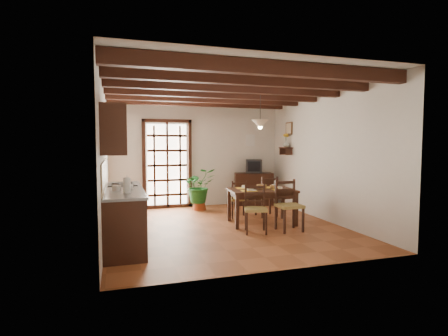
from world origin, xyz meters
name	(u,v)px	position (x,y,z in m)	size (l,w,h in m)	color
ground_plane	(225,227)	(0.00, 0.00, 0.00)	(5.00, 5.00, 0.00)	brown
room_shell	(225,136)	(0.00, 0.00, 1.82)	(4.52, 5.02, 2.81)	silver
ceiling_beams	(225,90)	(0.00, 0.00, 2.69)	(4.50, 4.34, 0.20)	black
french_door	(167,162)	(-0.80, 2.45, 1.18)	(1.26, 0.11, 2.32)	white
kitchen_counter	(123,215)	(-1.96, -0.60, 0.47)	(0.64, 2.25, 1.38)	black
upper_cabinet	(113,130)	(-2.08, -1.30, 1.85)	(0.35, 0.80, 0.70)	black
range_hood	(116,139)	(-2.05, -0.05, 1.73)	(0.38, 0.60, 0.54)	white
counter_items	(123,186)	(-1.95, -0.51, 0.96)	(0.50, 1.43, 0.25)	black
dining_table	(262,194)	(0.81, 0.07, 0.63)	(1.40, 0.98, 0.72)	#351B11
chair_near_left	(256,218)	(0.42, -0.58, 0.28)	(0.51, 0.49, 0.89)	olive
chair_near_right	(289,215)	(1.07, -0.64, 0.30)	(0.45, 0.43, 0.97)	olive
chair_far_left	(238,206)	(0.55, 0.77, 0.26)	(0.43, 0.41, 0.84)	olive
chair_far_right	(266,204)	(1.21, 0.71, 0.29)	(0.44, 0.42, 0.92)	olive
table_setting	(262,189)	(0.81, 0.07, 0.72)	(0.97, 0.64, 0.09)	gold
table_bowl	(250,188)	(0.58, 0.14, 0.75)	(0.22, 0.22, 0.05)	white
sideboard	(254,189)	(1.50, 2.23, 0.43)	(1.02, 0.46, 0.86)	black
crt_tv	(254,166)	(1.50, 2.22, 1.05)	(0.52, 0.50, 0.36)	black
fuse_box	(250,140)	(1.50, 2.48, 1.75)	(0.25, 0.03, 0.32)	white
plant_pot	(199,205)	(-0.09, 1.91, 0.11)	(0.35, 0.35, 0.22)	maroon
potted_plant	(199,187)	(-0.09, 1.91, 0.57)	(2.02, 1.73, 2.25)	#144C19
wall_shelf	(286,149)	(2.14, 1.60, 1.51)	(0.20, 0.42, 0.20)	black
shelf_vase	(286,144)	(2.14, 1.60, 1.65)	(0.15, 0.15, 0.15)	#B2BFB2
shelf_flowers	(286,136)	(2.14, 1.60, 1.86)	(0.14, 0.14, 0.36)	gold
framed_picture	(289,128)	(2.22, 1.60, 2.05)	(0.03, 0.32, 0.32)	brown
pendant_lamp	(260,123)	(0.81, 0.17, 2.08)	(0.36, 0.36, 0.84)	black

